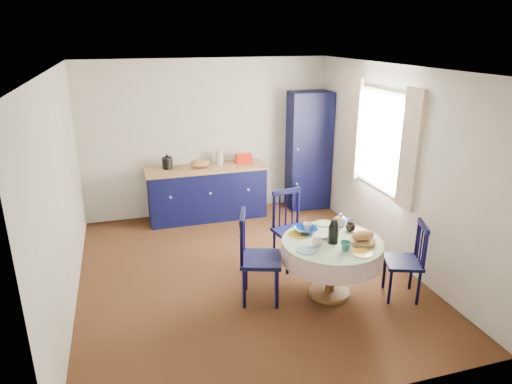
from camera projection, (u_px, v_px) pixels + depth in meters
floor at (246, 273)px, 5.74m from camera, size 4.50×4.50×0.00m
ceiling at (244, 68)px, 4.91m from camera, size 4.50×4.50×0.00m
wall_back at (208, 138)px, 7.36m from camera, size 4.00×0.02×2.50m
wall_left at (61, 195)px, 4.79m from camera, size 0.02×4.50×2.50m
wall_right at (394, 165)px, 5.87m from camera, size 0.02×4.50×2.50m
window at (381, 140)px, 6.04m from camera, size 0.10×1.74×1.45m
kitchen_counter at (207, 192)px, 7.34m from camera, size 1.91×0.60×1.09m
pantry_cabinet at (309, 151)px, 7.67m from camera, size 0.73×0.55×1.97m
dining_table at (333, 250)px, 5.10m from camera, size 1.13×1.14×0.96m
chair_left at (257, 257)px, 5.03m from camera, size 0.57×0.58×1.04m
chair_far at (292, 228)px, 5.82m from camera, size 0.51×0.49×0.99m
chair_right at (407, 260)px, 5.10m from camera, size 0.50×0.52×0.91m
mug_a at (317, 243)px, 4.92m from camera, size 0.11×0.11×0.09m
mug_b at (345, 246)px, 4.82m from camera, size 0.11×0.11×0.10m
mug_c at (350, 227)px, 5.30m from camera, size 0.11×0.11×0.09m
mug_d at (308, 227)px, 5.29m from camera, size 0.11×0.11×0.10m
cobalt_bowl at (305, 230)px, 5.26m from camera, size 0.26×0.26×0.06m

